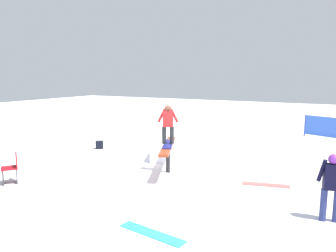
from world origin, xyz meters
The scene contains 9 objects.
ground_plane centered at (0.00, 0.00, 0.00)m, with size 60.00×60.00×0.00m, color white.
rail_feature centered at (0.00, 0.00, 0.78)m, with size 2.63×1.32×0.92m.
snow_kicker_ramp centered at (-1.72, -0.73, 0.33)m, with size 1.80×1.50×0.66m, color white.
main_rider_on_rail centered at (0.00, 0.00, 1.54)m, with size 1.37×0.84×1.28m.
bystander_black centered at (1.49, 4.78, 0.83)m, with size 0.29×0.62×1.49m.
loose_snowboard_cyan centered at (3.83, 1.73, 0.01)m, with size 1.49×0.28×0.02m, color #2EB8C1.
loose_snowboard_coral centered at (-0.23, 3.07, 0.01)m, with size 1.32×0.28×0.02m, color #EE645F.
folding_chair centered at (3.13, -3.49, 0.41)m, with size 0.61×0.61×0.88m.
backpack_on_snow centered at (-1.60, -4.22, 0.17)m, with size 0.30×0.22×0.34m, color black.
Camera 1 is at (9.02, 4.93, 3.12)m, focal length 35.00 mm.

